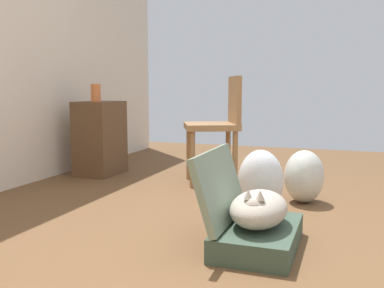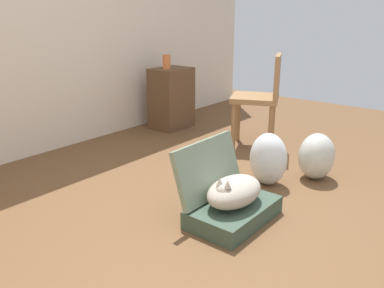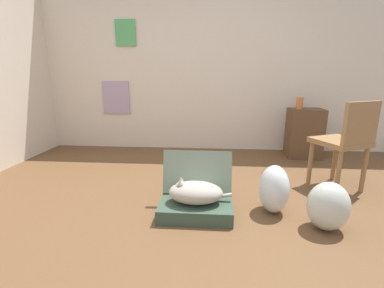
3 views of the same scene
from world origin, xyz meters
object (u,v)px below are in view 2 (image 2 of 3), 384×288
object	(u,v)px
cat	(234,191)
plastic_bag_clear	(317,156)
vase_tall	(167,62)
plastic_bag_white	(268,159)
chair	(262,96)
suitcase_base	(234,212)
side_table	(171,98)

from	to	relation	value
cat	plastic_bag_clear	xyz separation A→B (m)	(1.00, -0.13, -0.02)
vase_tall	plastic_bag_clear	bearing A→B (deg)	-98.90
plastic_bag_white	chair	world-z (taller)	chair
suitcase_base	plastic_bag_white	world-z (taller)	plastic_bag_white
chair	side_table	bearing A→B (deg)	-114.32
plastic_bag_white	chair	distance (m)	0.97
cat	vase_tall	xyz separation A→B (m)	(1.29, 1.74, 0.56)
side_table	vase_tall	bearing A→B (deg)	-160.68
plastic_bag_white	side_table	size ratio (longest dim) A/B	0.60
side_table	vase_tall	distance (m)	0.44
plastic_bag_clear	chair	size ratio (longest dim) A/B	0.41
cat	plastic_bag_white	size ratio (longest dim) A/B	1.27
plastic_bag_white	side_table	bearing A→B (deg)	65.72
suitcase_base	cat	world-z (taller)	cat
plastic_bag_clear	side_table	size ratio (longest dim) A/B	0.55
cat	vase_tall	bearing A→B (deg)	53.40
plastic_bag_clear	side_table	distance (m)	1.95
plastic_bag_clear	suitcase_base	bearing A→B (deg)	172.83
plastic_bag_clear	side_table	world-z (taller)	side_table
plastic_bag_white	suitcase_base	bearing A→B (deg)	-169.76
cat	side_table	bearing A→B (deg)	51.71
side_table	chair	distance (m)	1.16
cat	plastic_bag_clear	size ratio (longest dim) A/B	1.40
side_table	cat	bearing A→B (deg)	-128.29
suitcase_base	plastic_bag_white	distance (m)	0.68
chair	plastic_bag_white	bearing A→B (deg)	8.67
suitcase_base	vase_tall	world-z (taller)	vase_tall
vase_tall	chair	bearing A→B (deg)	-83.52
suitcase_base	cat	distance (m)	0.15
plastic_bag_clear	chair	bearing A→B (deg)	60.89
plastic_bag_white	plastic_bag_clear	distance (m)	0.42
suitcase_base	vase_tall	xyz separation A→B (m)	(1.29, 1.74, 0.70)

